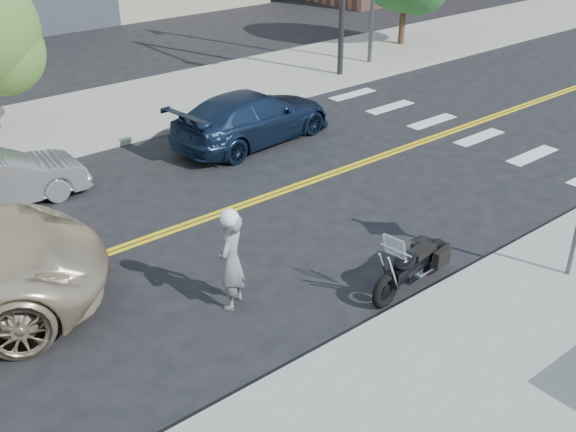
# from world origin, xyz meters

# --- Properties ---
(ground_plane) EXTENTS (120.00, 120.00, 0.00)m
(ground_plane) POSITION_xyz_m (0.00, 0.00, 0.00)
(ground_plane) COLOR black
(ground_plane) RESTS_ON ground
(sidewalk_near) EXTENTS (60.00, 5.00, 0.15)m
(sidewalk_near) POSITION_xyz_m (0.00, -7.50, 0.07)
(sidewalk_near) COLOR #9E9B91
(sidewalk_near) RESTS_ON ground_plane
(sidewalk_far) EXTENTS (60.00, 5.00, 0.15)m
(sidewalk_far) POSITION_xyz_m (0.00, 7.50, 0.07)
(sidewalk_far) COLOR #9E9B91
(sidewalk_far) RESTS_ON ground_plane
(motorcyclist) EXTENTS (0.77, 0.70, 1.89)m
(motorcyclist) POSITION_xyz_m (-1.03, -3.02, 0.94)
(motorcyclist) COLOR #A3A3A7
(motorcyclist) RESTS_ON ground
(motorcycle) EXTENTS (2.22, 0.93, 1.31)m
(motorcycle) POSITION_xyz_m (1.80, -4.60, 0.65)
(motorcycle) COLOR black
(motorcycle) RESTS_ON ground
(parked_car_blue) EXTENTS (5.06, 2.53, 1.41)m
(parked_car_blue) POSITION_xyz_m (3.90, 3.01, 0.71)
(parked_car_blue) COLOR #162643
(parked_car_blue) RESTS_ON ground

